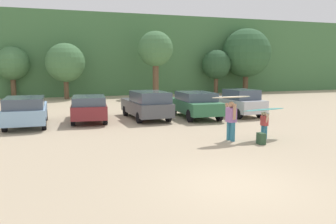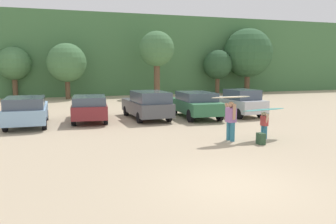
{
  "view_description": "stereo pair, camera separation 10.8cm",
  "coord_description": "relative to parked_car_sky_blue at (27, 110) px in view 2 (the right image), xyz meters",
  "views": [
    {
      "loc": [
        -4.38,
        -7.59,
        3.07
      ],
      "look_at": [
        0.64,
        7.46,
        0.94
      ],
      "focal_mm": 36.79,
      "sensor_mm": 36.0,
      "label": 1
    },
    {
      "loc": [
        -4.28,
        -7.62,
        3.07
      ],
      "look_at": [
        0.64,
        7.46,
        0.94
      ],
      "focal_mm": 36.79,
      "sensor_mm": 36.0,
      "label": 2
    }
  ],
  "objects": [
    {
      "name": "tree_left",
      "position": [
        18.37,
        15.47,
        2.39
      ],
      "size": [
        3.16,
        3.16,
        4.82
      ],
      "color": "brown",
      "rests_on": "ground_plane"
    },
    {
      "name": "parked_car_sky_blue",
      "position": [
        0.0,
        0.0,
        0.0
      ],
      "size": [
        1.98,
        4.63,
        1.55
      ],
      "rotation": [
        0.0,
        0.0,
        1.57
      ],
      "color": "#84ADD1",
      "rests_on": "ground_plane"
    },
    {
      "name": "parked_car_maroon",
      "position": [
        3.21,
        0.62,
        -0.03
      ],
      "size": [
        2.24,
        4.63,
        1.46
      ],
      "rotation": [
        0.0,
        0.0,
        1.48
      ],
      "color": "maroon",
      "rests_on": "ground_plane"
    },
    {
      "name": "tree_far_left",
      "position": [
        22.02,
        15.4,
        3.7
      ],
      "size": [
        5.4,
        5.4,
        7.23
      ],
      "color": "brown",
      "rests_on": "ground_plane"
    },
    {
      "name": "tree_far_right",
      "position": [
        10.88,
        13.52,
        3.82
      ],
      "size": [
        3.39,
        3.39,
        6.42
      ],
      "color": "brown",
      "rests_on": "ground_plane"
    },
    {
      "name": "ground_plane",
      "position": [
        5.76,
        -11.21,
        -0.81
      ],
      "size": [
        120.0,
        120.0,
        0.0
      ],
      "primitive_type": "plane",
      "color": "tan"
    },
    {
      "name": "parked_car_forest_green",
      "position": [
        9.36,
        -0.01,
        0.03
      ],
      "size": [
        2.11,
        4.65,
        1.54
      ],
      "rotation": [
        0.0,
        0.0,
        1.54
      ],
      "color": "#2D6642",
      "rests_on": "ground_plane"
    },
    {
      "name": "surfboard_teal",
      "position": [
        9.76,
        -6.48,
        0.43
      ],
      "size": [
        2.32,
        1.03,
        0.14
      ],
      "rotation": [
        0.0,
        0.0,
        3.33
      ],
      "color": "teal"
    },
    {
      "name": "parked_car_dark_gray",
      "position": [
        6.48,
        0.39,
        0.04
      ],
      "size": [
        2.06,
        4.73,
        1.65
      ],
      "rotation": [
        0.0,
        0.0,
        1.61
      ],
      "color": "#4C4F54",
      "rests_on": "ground_plane"
    },
    {
      "name": "person_child",
      "position": [
        9.84,
        -6.4,
        -0.16
      ],
      "size": [
        0.24,
        0.5,
        1.15
      ],
      "rotation": [
        0.0,
        0.0,
        3.26
      ],
      "color": "teal",
      "rests_on": "ground_plane"
    },
    {
      "name": "parked_car_silver",
      "position": [
        12.19,
        -0.09,
        0.02
      ],
      "size": [
        2.03,
        4.03,
        1.65
      ],
      "rotation": [
        0.0,
        0.0,
        1.65
      ],
      "color": "silver",
      "rests_on": "ground_plane"
    },
    {
      "name": "person_adult",
      "position": [
        8.26,
        -6.37,
        0.1
      ],
      "size": [
        0.34,
        0.73,
        1.62
      ],
      "rotation": [
        0.0,
        0.0,
        3.26
      ],
      "color": "teal",
      "rests_on": "ground_plane"
    },
    {
      "name": "tree_ridge_back",
      "position": [
        -2.17,
        16.32,
        2.46
      ],
      "size": [
        3.08,
        3.08,
        4.86
      ],
      "color": "brown",
      "rests_on": "ground_plane"
    },
    {
      "name": "backpack_dropped",
      "position": [
        9.08,
        -7.33,
        -0.59
      ],
      "size": [
        0.24,
        0.34,
        0.45
      ],
      "color": "#2D4C33",
      "rests_on": "ground_plane"
    },
    {
      "name": "surfboard_cream",
      "position": [
        8.2,
        -6.46,
        1.01
      ],
      "size": [
        1.8,
        0.6,
        0.14
      ],
      "rotation": [
        0.0,
        0.0,
        3.2
      ],
      "color": "beige"
    },
    {
      "name": "hillside_ridge",
      "position": [
        5.76,
        22.88,
        3.42
      ],
      "size": [
        108.0,
        12.0,
        8.47
      ],
      "primitive_type": "cube",
      "color": "#427042",
      "rests_on": "ground_plane"
    },
    {
      "name": "tree_center_left",
      "position": [
        2.52,
        14.63,
        2.54
      ],
      "size": [
        3.6,
        3.6,
        5.18
      ],
      "color": "brown",
      "rests_on": "ground_plane"
    }
  ]
}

